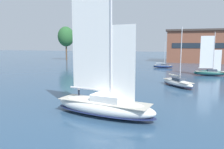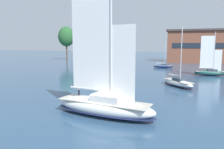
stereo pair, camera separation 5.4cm
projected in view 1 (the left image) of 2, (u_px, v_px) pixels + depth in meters
ground_plane at (104, 115)px, 23.21m from camera, size 400.00×400.00×0.00m
waterfront_building at (217, 46)px, 89.20m from camera, size 39.86×17.13×13.30m
tree_shore_left at (66, 37)px, 103.33m from camera, size 7.64×7.64×15.72m
tree_shore_center at (91, 43)px, 100.52m from camera, size 5.65×5.65×11.63m
sailboat_main at (104, 104)px, 23.03m from camera, size 11.87×5.04×15.80m
sailboat_moored_near_marina at (178, 82)px, 39.00m from camera, size 6.42×7.23×10.43m
sailboat_moored_mid_channel at (210, 72)px, 52.29m from camera, size 7.72×2.91×10.37m
sailboat_moored_far_slip at (163, 66)px, 69.30m from camera, size 6.15×2.11×8.34m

